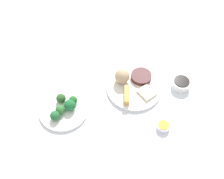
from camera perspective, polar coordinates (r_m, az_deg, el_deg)
tabletop at (r=1.20m, az=3.07°, el=0.70°), size 2.20×2.20×0.02m
main_plate at (r=1.17m, az=5.22°, el=0.36°), size 0.26×0.26×0.02m
rice_scoop at (r=1.16m, az=2.44°, el=3.17°), size 0.07×0.07×0.07m
spring_roll at (r=1.12m, az=3.54°, el=-1.31°), size 0.10×0.05×0.03m
crab_rangoon_wonton at (r=1.15m, az=8.24°, el=-0.74°), size 0.09×0.09×0.01m
stir_fry_heap at (r=1.20m, az=6.94°, el=3.11°), size 0.10×0.10×0.02m
broccoli_plate at (r=1.12m, az=-11.37°, el=-4.69°), size 0.23×0.23×0.01m
broccoli_floret_0 at (r=1.09m, az=-10.00°, el=-3.68°), size 0.05×0.05×0.05m
broccoli_floret_1 at (r=1.08m, az=-13.38°, el=-6.07°), size 0.04×0.04×0.04m
broccoli_floret_2 at (r=1.13m, az=-12.03°, el=-2.07°), size 0.04×0.04×0.04m
broccoli_floret_3 at (r=1.09m, az=-12.19°, el=-4.74°), size 0.04×0.04×0.04m
broccoli_floret_5 at (r=1.11m, az=-9.20°, el=-2.46°), size 0.04×0.04×0.04m
soy_sauce_bowl at (r=1.22m, az=16.04°, el=1.34°), size 0.09×0.09×0.04m
soy_sauce_bowl_liquid at (r=1.20m, az=16.27°, el=1.95°), size 0.07×0.07×0.00m
sauce_ramekin_hot_mustard at (r=1.08m, az=12.08°, el=-8.55°), size 0.06×0.06×0.02m
sauce_ramekin_hot_mustard_liquid at (r=1.07m, az=12.21°, el=-8.19°), size 0.05×0.05×0.00m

